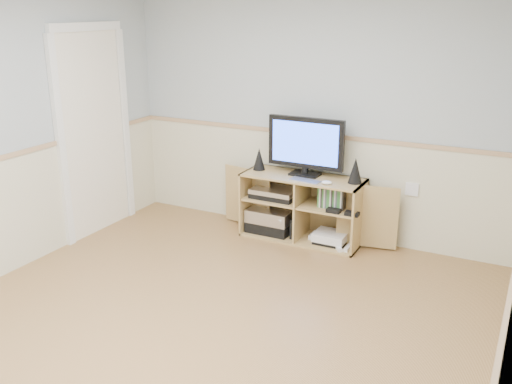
{
  "coord_description": "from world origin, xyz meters",
  "views": [
    {
      "loc": [
        2.01,
        -2.93,
        2.23
      ],
      "look_at": [
        -0.11,
        1.2,
        0.71
      ],
      "focal_mm": 40.0,
      "sensor_mm": 36.0,
      "label": 1
    }
  ],
  "objects_px": {
    "monitor": "(306,144)",
    "game_consoles": "(330,238)",
    "keyboard": "(305,181)",
    "media_cabinet": "(304,206)"
  },
  "relations": [
    {
      "from": "keyboard",
      "to": "monitor",
      "type": "bearing_deg",
      "value": 120.14
    },
    {
      "from": "media_cabinet",
      "to": "game_consoles",
      "type": "relative_size",
      "value": 4.15
    },
    {
      "from": "media_cabinet",
      "to": "monitor",
      "type": "xyz_separation_m",
      "value": [
        -0.0,
        -0.01,
        0.63
      ]
    },
    {
      "from": "media_cabinet",
      "to": "monitor",
      "type": "bearing_deg",
      "value": -90.0
    },
    {
      "from": "monitor",
      "to": "keyboard",
      "type": "height_order",
      "value": "monitor"
    },
    {
      "from": "keyboard",
      "to": "media_cabinet",
      "type": "bearing_deg",
      "value": 119.52
    },
    {
      "from": "media_cabinet",
      "to": "game_consoles",
      "type": "height_order",
      "value": "media_cabinet"
    },
    {
      "from": "monitor",
      "to": "keyboard",
      "type": "distance_m",
      "value": 0.36
    },
    {
      "from": "keyboard",
      "to": "game_consoles",
      "type": "xyz_separation_m",
      "value": [
        0.23,
        0.13,
        -0.59
      ]
    },
    {
      "from": "monitor",
      "to": "game_consoles",
      "type": "relative_size",
      "value": 1.71
    }
  ]
}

